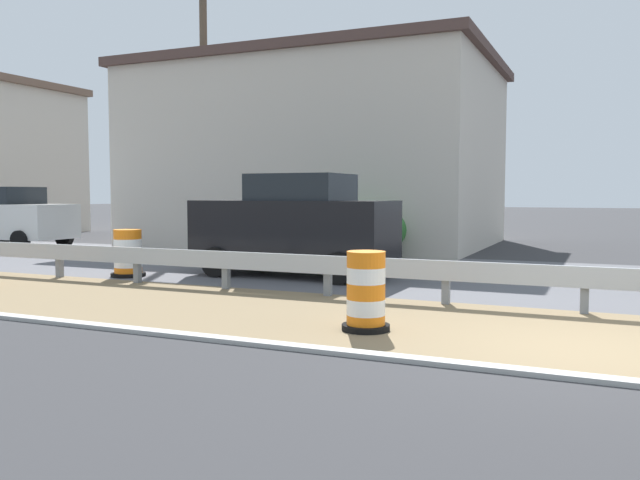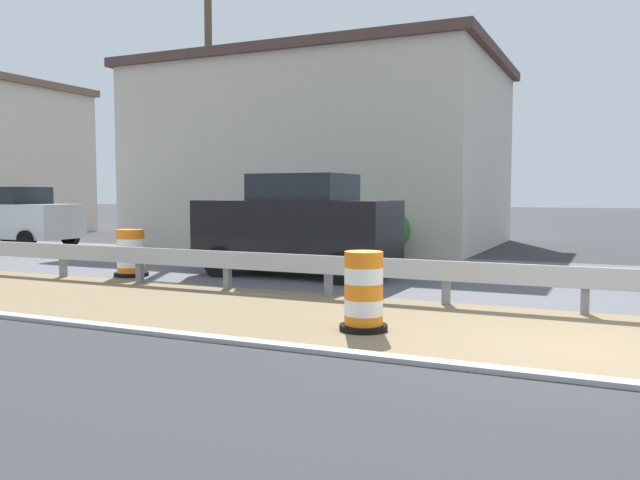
# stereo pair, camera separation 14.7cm
# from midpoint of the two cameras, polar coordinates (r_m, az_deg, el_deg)

# --- Properties ---
(ground_plane) EXTENTS (160.00, 160.00, 0.00)m
(ground_plane) POSITION_cam_midpoint_polar(r_m,az_deg,el_deg) (8.02, 22.66, -9.00)
(ground_plane) COLOR #333335
(median_dirt_strip) EXTENTS (3.80, 120.00, 0.01)m
(median_dirt_strip) POSITION_cam_midpoint_polar(r_m,az_deg,el_deg) (8.70, 22.77, -7.97)
(median_dirt_strip) COLOR #7F6B4C
(median_dirt_strip) RESTS_ON ground
(far_lane_asphalt) EXTENTS (7.28, 120.00, 0.00)m
(far_lane_asphalt) POSITION_cam_midpoint_polar(r_m,az_deg,el_deg) (14.17, 23.24, -3.42)
(far_lane_asphalt) COLOR #56565B
(far_lane_asphalt) RESTS_ON ground
(curb_near_edge) EXTENTS (0.20, 120.00, 0.11)m
(curb_near_edge) POSITION_cam_midpoint_polar(r_m,az_deg,el_deg) (6.76, 22.41, -11.40)
(curb_near_edge) COLOR #ADADA8
(curb_near_edge) RESTS_ON ground
(guardrail_median) EXTENTS (0.18, 55.78, 0.71)m
(guardrail_median) POSITION_cam_midpoint_polar(r_m,az_deg,el_deg) (10.54, 10.53, -2.82)
(guardrail_median) COLOR #ADB2B7
(guardrail_median) RESTS_ON ground
(traffic_barrel_nearest) EXTENTS (0.63, 0.63, 1.03)m
(traffic_barrel_nearest) POSITION_cam_midpoint_polar(r_m,az_deg,el_deg) (8.44, 3.54, -4.84)
(traffic_barrel_nearest) COLOR orange
(traffic_barrel_nearest) RESTS_ON ground
(traffic_barrel_close) EXTENTS (0.73, 0.73, 1.01)m
(traffic_barrel_close) POSITION_cam_midpoint_polar(r_m,az_deg,el_deg) (14.51, -16.78, -1.30)
(traffic_barrel_close) COLOR orange
(traffic_barrel_close) RESTS_ON ground
(car_trailing_near_lane) EXTENTS (2.07, 4.40, 1.99)m
(car_trailing_near_lane) POSITION_cam_midpoint_polar(r_m,az_deg,el_deg) (23.79, -25.79, 1.81)
(car_trailing_near_lane) COLOR silver
(car_trailing_near_lane) RESTS_ON ground
(car_lead_far_lane) EXTENTS (2.03, 4.29, 2.19)m
(car_lead_far_lane) POSITION_cam_midpoint_polar(r_m,az_deg,el_deg) (13.96, -2.48, 1.29)
(car_lead_far_lane) COLOR black
(car_lead_far_lane) RESTS_ON ground
(roadside_shop_near) EXTENTS (8.69, 12.16, 6.28)m
(roadside_shop_near) POSITION_cam_midpoint_polar(r_m,az_deg,el_deg) (23.35, -0.19, 7.47)
(roadside_shop_near) COLOR beige
(roadside_shop_near) RESTS_ON ground
(utility_pole_near) EXTENTS (0.24, 1.80, 9.49)m
(utility_pole_near) POSITION_cam_midpoint_polar(r_m,az_deg,el_deg) (21.63, -10.33, 12.36)
(utility_pole_near) COLOR brown
(utility_pole_near) RESTS_ON ground
(bush_roadside) EXTENTS (2.49, 2.49, 1.55)m
(bush_roadside) POSITION_cam_midpoint_polar(r_m,az_deg,el_deg) (18.11, 3.48, 0.92)
(bush_roadside) COLOR #337533
(bush_roadside) RESTS_ON ground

